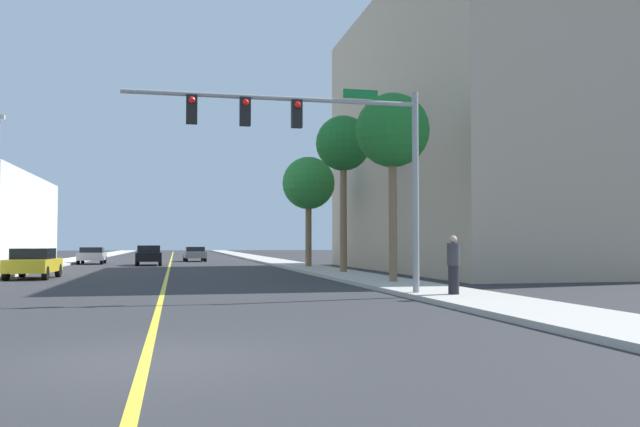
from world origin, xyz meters
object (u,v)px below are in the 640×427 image
Objects in this scene: traffic_signal_mast at (322,139)px; car_gray at (195,254)px; pedestrian at (453,265)px; palm_near at (392,132)px; car_black at (149,255)px; palm_far at (309,184)px; car_silver at (92,255)px; car_yellow at (34,263)px; palm_mid at (343,145)px.

traffic_signal_mast reaches higher than car_gray.
palm_near is at bearing 9.38° from pedestrian.
palm_far is at bearing -40.35° from car_black.
car_silver is (-10.74, 35.38, -4.12)m from traffic_signal_mast.
palm_mid is at bearing -175.75° from car_yellow.
palm_near is (4.19, 5.76, 1.31)m from traffic_signal_mast.
palm_far reaches higher than car_silver.
palm_mid is at bearing -88.94° from palm_far.
palm_far is 18.27m from car_yellow.
palm_mid is at bearing -59.67° from car_black.
palm_near reaches higher than car_yellow.
palm_far is (4.19, 22.96, 0.71)m from traffic_signal_mast.
traffic_signal_mast is 15.14m from palm_mid.
car_gray is at bearing 100.97° from palm_near.
traffic_signal_mast is 41.19m from car_gray.
palm_near is 8.45m from pedestrian.
palm_near is 4.32× the size of pedestrian.
car_silver is 0.98× the size of car_gray.
palm_near reaches higher than pedestrian.
car_black is at bearing -113.29° from car_gray.
pedestrian is at bearing -92.04° from palm_mid.
palm_mid is (0.17, 8.59, 0.71)m from palm_near.
palm_far is 14.19m from car_black.
palm_near reaches higher than car_silver.
car_black is (-10.44, 8.35, -4.77)m from palm_far.
traffic_signal_mast is at bearing -106.86° from palm_mid.
palm_mid is 1.15× the size of palm_far.
pedestrian is (6.43, -41.85, 0.33)m from car_gray.
palm_near reaches higher than traffic_signal_mast.
car_black reaches higher than car_silver.
car_black is at bearing 122.02° from palm_mid.
car_silver is 39.13m from pedestrian.
palm_far is 1.80× the size of car_yellow.
car_yellow is at bearing -177.39° from palm_mid.
car_silver is 9.82m from car_gray.
palm_far is at bearing 139.17° from car_silver.
car_silver is at bearing 34.44° from pedestrian.
car_gray is 2.34× the size of pedestrian.
palm_near reaches higher than car_black.
car_black is 2.61× the size of pedestrian.
palm_near is 1.90× the size of car_yellow.
palm_mid reaches higher than car_yellow.
traffic_signal_mast is 1.08× the size of palm_mid.
car_black is at bearing 136.79° from car_silver.
car_gray is (-6.98, 26.54, -6.15)m from palm_mid.
palm_mid reaches higher than palm_near.
palm_near is 1.05× the size of palm_far.
palm_near is 17.20m from palm_far.
palm_mid is 28.13m from car_gray.
car_yellow is 2.28× the size of pedestrian.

